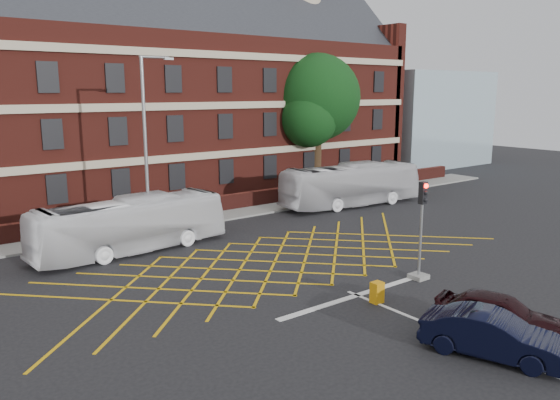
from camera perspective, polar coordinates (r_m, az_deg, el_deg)
ground at (r=24.74m, az=2.25°, el=-7.60°), size 120.00×120.00×0.00m
victorian_building at (r=42.78m, az=-16.87°, el=10.62°), size 51.00×12.17×20.40m
boundary_wall at (r=35.22m, az=-11.36°, el=-1.13°), size 56.00×0.50×1.10m
far_pavement at (r=34.45m, az=-10.59°, el=-2.22°), size 60.00×3.00×0.12m
glass_block at (r=62.67m, az=14.20°, el=8.25°), size 14.00×10.00×10.00m
box_junction_hatching at (r=26.23m, az=-0.56°, el=-6.46°), size 8.22×8.22×0.02m
stop_line at (r=22.32m, az=8.07°, el=-9.82°), size 8.00×0.30×0.02m
centre_line at (r=18.77m, az=22.83°, el=-14.90°), size 0.15×14.00×0.02m
bus_left at (r=28.49m, az=-15.33°, el=-2.53°), size 10.16×3.13×2.79m
bus_right at (r=38.83m, az=7.47°, el=1.57°), size 10.96×3.70×2.99m
car_navy at (r=18.37m, az=21.32°, el=-12.99°), size 2.92×4.51×1.40m
car_maroon at (r=19.97m, az=21.91°, el=-11.01°), size 2.90×4.51×1.43m
deciduous_tree at (r=45.29m, az=3.82°, el=10.01°), size 7.44×7.10×11.04m
traffic_light_near at (r=24.21m, az=14.47°, el=-4.02°), size 0.70×0.70×4.27m
street_lamp at (r=29.49m, az=-13.61°, el=2.06°), size 2.25×1.00×9.77m
utility_cabinet at (r=21.60m, az=10.10°, el=-9.49°), size 0.44×0.38×0.83m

